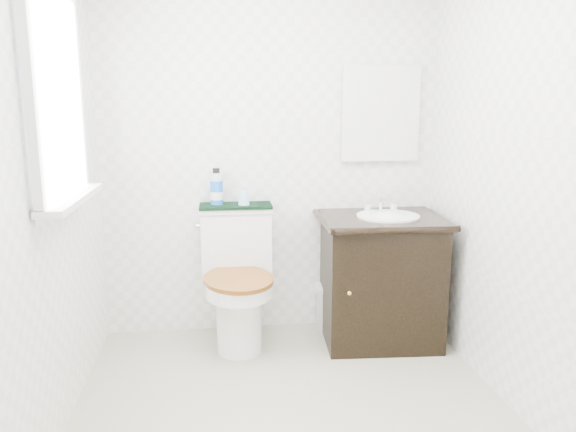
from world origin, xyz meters
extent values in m
plane|color=#B7B193|center=(0.00, 0.00, 0.00)|extent=(2.40, 2.40, 0.00)
plane|color=white|center=(0.00, 1.20, 1.20)|extent=(2.40, 0.00, 2.40)
plane|color=white|center=(0.00, -1.20, 1.20)|extent=(2.40, 0.00, 2.40)
plane|color=white|center=(-1.10, 0.00, 1.20)|extent=(0.00, 2.40, 2.40)
plane|color=white|center=(1.10, 0.00, 1.20)|extent=(0.00, 2.40, 2.40)
cube|color=white|center=(-1.07, 0.25, 1.55)|extent=(0.02, 0.70, 0.90)
cube|color=silver|center=(0.72, 1.18, 1.45)|extent=(0.50, 0.02, 0.60)
cylinder|color=white|center=(-0.24, 0.82, 0.21)|extent=(0.28, 0.28, 0.43)
cube|color=white|center=(-0.24, 1.07, 0.21)|extent=(0.28, 0.28, 0.43)
cube|color=white|center=(-0.24, 1.09, 0.63)|extent=(0.45, 0.18, 0.41)
cube|color=white|center=(-0.24, 1.09, 0.85)|extent=(0.47, 0.20, 0.03)
cylinder|color=white|center=(-0.24, 0.78, 0.43)|extent=(0.41, 0.41, 0.08)
cylinder|color=brown|center=(-0.24, 0.78, 0.48)|extent=(0.47, 0.47, 0.03)
cube|color=black|center=(0.67, 0.91, 0.39)|extent=(0.74, 0.64, 0.78)
cube|color=black|center=(0.67, 0.90, 0.80)|extent=(0.79, 0.68, 0.04)
cylinder|color=white|center=(0.70, 0.87, 0.83)|extent=(0.39, 0.39, 0.01)
ellipsoid|color=white|center=(0.70, 0.87, 0.77)|extent=(0.34, 0.34, 0.17)
cylinder|color=silver|center=(0.70, 1.04, 0.87)|extent=(0.02, 0.02, 0.10)
cube|color=silver|center=(0.39, 1.10, 0.14)|extent=(0.21, 0.17, 0.27)
cube|color=silver|center=(0.39, 1.10, 0.29)|extent=(0.23, 0.19, 0.03)
cube|color=black|center=(-0.24, 1.09, 0.87)|extent=(0.46, 0.22, 0.02)
cylinder|color=blue|center=(-0.36, 1.12, 0.96)|extent=(0.08, 0.08, 0.15)
cylinder|color=silver|center=(-0.36, 1.12, 1.06)|extent=(0.08, 0.08, 0.05)
cylinder|color=black|center=(-0.36, 1.12, 1.10)|extent=(0.04, 0.04, 0.03)
cone|color=#9ADCFC|center=(-0.19, 1.07, 0.93)|extent=(0.07, 0.07, 0.09)
ellipsoid|color=#1A727E|center=(0.68, 1.04, 0.83)|extent=(0.07, 0.04, 0.02)
camera|label=1|loc=(-0.35, -2.46, 1.53)|focal=35.00mm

